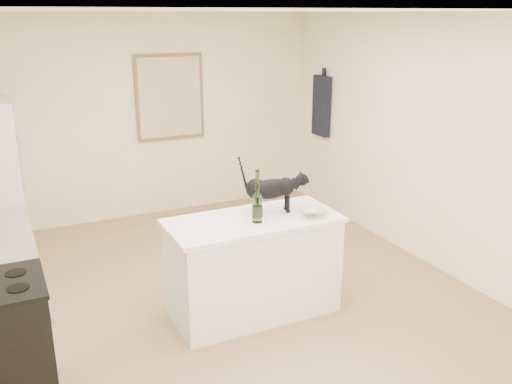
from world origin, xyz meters
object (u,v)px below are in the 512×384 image
object	(u,v)px
wine_bottle	(257,199)
black_cat	(271,191)
stove	(4,348)
glass_bowl	(313,213)

from	to	relation	value
wine_bottle	black_cat	bearing A→B (deg)	37.96
black_cat	wine_bottle	size ratio (longest dim) A/B	1.36
stove	wine_bottle	world-z (taller)	wine_bottle
stove	wine_bottle	size ratio (longest dim) A/B	2.22
black_cat	wine_bottle	distance (m)	0.27
black_cat	glass_bowl	xyz separation A→B (m)	(0.28, -0.26, -0.16)
stove	wine_bottle	bearing A→B (deg)	8.73
wine_bottle	glass_bowl	xyz separation A→B (m)	(0.49, -0.09, -0.17)
wine_bottle	stove	bearing A→B (deg)	-171.27
black_cat	glass_bowl	distance (m)	0.41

